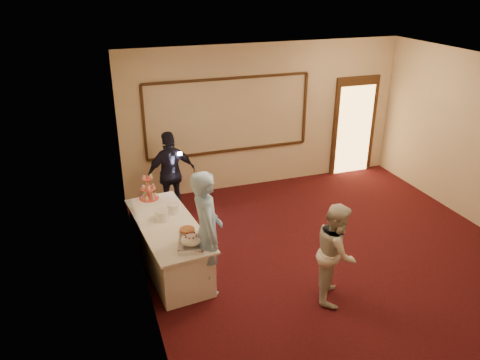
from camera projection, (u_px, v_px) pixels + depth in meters
name	position (u px, v px, depth m)	size (l,w,h in m)	color
floor	(346.00, 269.00, 7.31)	(7.00, 7.00, 0.00)	black
room_walls	(359.00, 147.00, 6.49)	(6.04, 7.04, 3.02)	beige
wall_molding	(229.00, 116.00, 9.42)	(3.45, 0.04, 1.55)	#321E0F
doorway	(354.00, 126.00, 10.50)	(1.05, 0.07, 2.20)	#321E0F
buffet_table	(169.00, 245.00, 7.22)	(1.05, 2.22, 0.77)	white
pavlova_tray	(191.00, 242.00, 6.44)	(0.45, 0.54, 0.18)	silver
cupcake_stand	(148.00, 189.00, 7.78)	(0.33, 0.33, 0.48)	#D34841
plate_stack_a	(162.00, 215.00, 7.12)	(0.21, 0.21, 0.17)	white
plate_stack_b	(173.00, 209.00, 7.34)	(0.19, 0.19, 0.16)	white
tart	(187.00, 230.00, 6.83)	(0.26, 0.26, 0.05)	white
man	(207.00, 233.00, 6.51)	(0.68, 0.44, 1.86)	#97C5F5
woman	(336.00, 252.00, 6.42)	(0.71, 0.55, 1.46)	silver
guest	(171.00, 174.00, 8.70)	(0.96, 0.40, 1.63)	black
camera_flash	(180.00, 154.00, 8.47)	(0.07, 0.04, 0.05)	white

